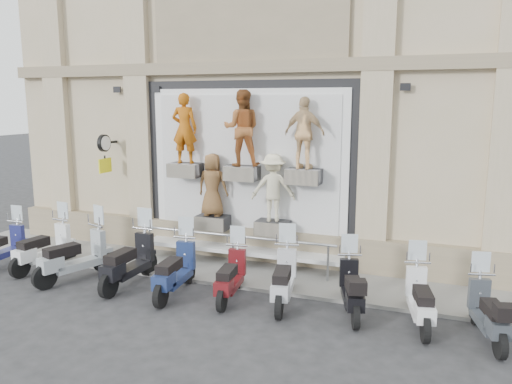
% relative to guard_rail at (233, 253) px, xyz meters
% --- Properties ---
extents(ground, '(90.00, 90.00, 0.00)m').
position_rel_guard_rail_xyz_m(ground, '(0.00, -2.00, -0.47)').
color(ground, '#29292B').
rests_on(ground, ground).
extents(sidewalk, '(16.00, 2.20, 0.08)m').
position_rel_guard_rail_xyz_m(sidewalk, '(0.00, 0.10, -0.43)').
color(sidewalk, gray).
rests_on(sidewalk, ground).
extents(building, '(14.00, 8.60, 12.00)m').
position_rel_guard_rail_xyz_m(building, '(0.00, 5.00, 5.54)').
color(building, '#C2AC8E').
rests_on(building, ground).
extents(shop_vitrine, '(5.60, 0.93, 4.30)m').
position_rel_guard_rail_xyz_m(shop_vitrine, '(0.07, 0.74, 1.97)').
color(shop_vitrine, black).
rests_on(shop_vitrine, ground).
extents(guard_rail, '(5.06, 0.10, 0.93)m').
position_rel_guard_rail_xyz_m(guard_rail, '(0.00, 0.00, 0.00)').
color(guard_rail, '#9EA0A5').
rests_on(guard_rail, ground).
extents(clock_sign_bracket, '(0.10, 0.80, 1.02)m').
position_rel_guard_rail_xyz_m(clock_sign_bracket, '(-3.90, 0.47, 2.34)').
color(clock_sign_bracket, black).
rests_on(clock_sign_bracket, ground).
extents(scooter_a, '(0.61, 1.79, 1.43)m').
position_rel_guard_rail_xyz_m(scooter_a, '(-5.53, -1.61, 0.25)').
color(scooter_a, navy).
rests_on(scooter_a, ground).
extents(scooter_b, '(0.81, 1.98, 1.56)m').
position_rel_guard_rail_xyz_m(scooter_b, '(-4.38, -1.43, 0.32)').
color(scooter_b, white).
rests_on(scooter_b, ground).
extents(scooter_c, '(1.25, 2.11, 1.65)m').
position_rel_guard_rail_xyz_m(scooter_c, '(-3.15, -1.79, 0.36)').
color(scooter_c, '#979FA4').
rests_on(scooter_c, ground).
extents(scooter_d, '(0.63, 2.03, 1.64)m').
position_rel_guard_rail_xyz_m(scooter_d, '(-1.78, -1.66, 0.36)').
color(scooter_d, black).
rests_on(scooter_d, ground).
extents(scooter_e, '(0.73, 1.96, 1.56)m').
position_rel_guard_rail_xyz_m(scooter_e, '(-0.58, -1.75, 0.31)').
color(scooter_e, navy).
rests_on(scooter_e, ground).
extents(scooter_f, '(0.74, 1.80, 1.42)m').
position_rel_guard_rail_xyz_m(scooter_f, '(0.61, -1.56, 0.25)').
color(scooter_f, '#520E11').
rests_on(scooter_f, ground).
extents(scooter_g, '(0.89, 1.96, 1.53)m').
position_rel_guard_rail_xyz_m(scooter_g, '(1.72, -1.44, 0.30)').
color(scooter_g, '#B4B6BC').
rests_on(scooter_g, ground).
extents(scooter_h, '(1.00, 1.84, 1.43)m').
position_rel_guard_rail_xyz_m(scooter_h, '(3.08, -1.41, 0.25)').
color(scooter_h, black).
rests_on(scooter_h, ground).
extents(scooter_i, '(0.87, 1.86, 1.45)m').
position_rel_guard_rail_xyz_m(scooter_i, '(4.33, -1.48, 0.26)').
color(scooter_i, white).
rests_on(scooter_i, ground).
extents(scooter_j, '(0.90, 1.80, 1.41)m').
position_rel_guard_rail_xyz_m(scooter_j, '(5.44, -1.66, 0.24)').
color(scooter_j, '#32373D').
rests_on(scooter_j, ground).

